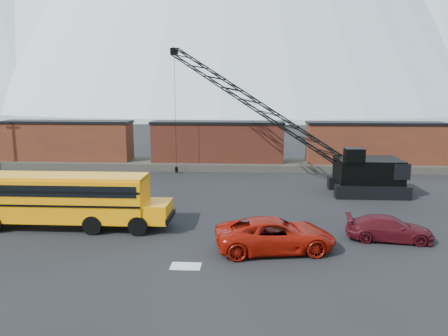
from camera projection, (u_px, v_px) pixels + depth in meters
The scene contains 10 objects.
ground at pixel (188, 237), 24.19m from camera, with size 160.00×160.00×0.00m, color black.
gravel_berm at pixel (218, 164), 45.74m from camera, with size 120.00×5.00×0.70m, color #46413A.
boxcar_west_near at pixel (68, 141), 46.29m from camera, with size 13.70×3.10×4.17m.
boxcar_mid at pixel (218, 142), 45.31m from camera, with size 13.70×3.10×4.17m.
boxcar_east_near at pixel (374, 143), 44.34m from camera, with size 13.70×3.10×4.17m.
snow_patch at pixel (186, 266), 20.23m from camera, with size 1.40×0.90×0.02m, color silver.
school_bus at pixel (67, 198), 25.61m from camera, with size 11.65×2.65×3.19m.
red_pickup at pixel (275, 235), 22.07m from camera, with size 2.79×6.06×1.68m, color #A11307.
maroon_suv at pixel (389, 228), 23.65m from camera, with size 1.86×4.57×1.33m, color #4A0D15.
crawler_crane at pixel (254, 103), 37.47m from camera, with size 19.68×10.20×12.14m.
Camera 1 is at (3.46, -22.96, 8.07)m, focal length 35.00 mm.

